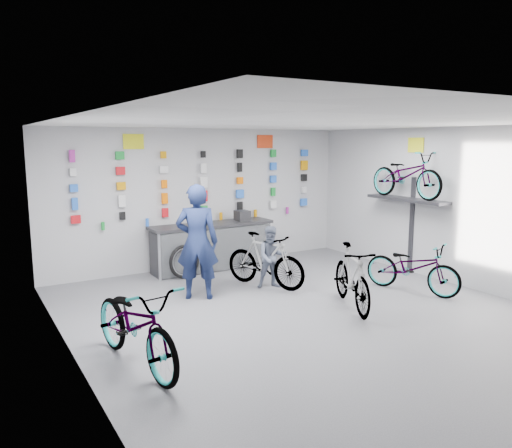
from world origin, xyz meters
TOP-DOWN VIEW (x-y plane):
  - floor at (0.00, 0.00)m, footprint 8.00×8.00m
  - ceiling at (0.00, 0.00)m, footprint 8.00×8.00m
  - wall_back at (0.00, 4.00)m, footprint 7.00×0.00m
  - wall_left at (-3.50, 0.00)m, footprint 0.00×8.00m
  - wall_right at (3.50, 0.00)m, footprint 0.00×8.00m
  - counter at (0.00, 3.54)m, footprint 2.70×0.66m
  - merch_wall at (0.09, 3.93)m, footprint 5.58×0.08m
  - wall_bracket at (3.33, 1.20)m, footprint 0.39×1.90m
  - sign_left at (-1.50, 3.98)m, footprint 0.42×0.02m
  - sign_right at (1.60, 3.98)m, footprint 0.42×0.02m
  - sign_side at (3.48, 1.20)m, footprint 0.02×0.40m
  - bike_left at (-2.88, -0.24)m, footprint 1.00×2.12m
  - bike_center at (0.83, 0.06)m, footprint 1.15×1.80m
  - bike_right at (2.38, 0.16)m, footprint 1.17×1.87m
  - bike_service at (0.27, 1.84)m, footprint 1.15×1.76m
  - bike_wall at (3.25, 1.20)m, footprint 0.63×1.80m
  - clerk at (-1.11, 1.85)m, footprint 0.88×0.79m
  - customer at (0.34, 1.71)m, footprint 0.69×0.62m
  - spare_wheel at (-0.81, 3.17)m, footprint 0.70×0.22m
  - register at (0.74, 3.55)m, footprint 0.28×0.30m

SIDE VIEW (x-z plane):
  - floor at x=0.00m, z-range 0.00..0.00m
  - spare_wheel at x=-0.81m, z-range 0.00..0.69m
  - bike_right at x=2.38m, z-range 0.00..0.93m
  - counter at x=0.00m, z-range -0.01..0.99m
  - bike_service at x=0.27m, z-range 0.00..1.03m
  - bike_center at x=0.83m, z-range 0.00..1.05m
  - bike_left at x=-2.88m, z-range 0.00..1.07m
  - customer at x=0.34m, z-range 0.00..1.17m
  - clerk at x=-1.11m, z-range 0.00..2.01m
  - register at x=0.74m, z-range 1.00..1.22m
  - wall_bracket at x=3.33m, z-range 0.46..2.46m
  - wall_back at x=0.00m, z-range -2.00..5.00m
  - wall_left at x=-3.50m, z-range -2.50..5.50m
  - wall_right at x=3.50m, z-range -2.50..5.50m
  - merch_wall at x=0.09m, z-range 1.00..2.56m
  - bike_wall at x=3.25m, z-range 1.58..2.53m
  - sign_side at x=3.48m, z-range 2.50..2.80m
  - sign_left at x=-1.50m, z-range 2.57..2.87m
  - sign_right at x=1.60m, z-range 2.57..2.87m
  - ceiling at x=0.00m, z-range 3.00..3.00m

